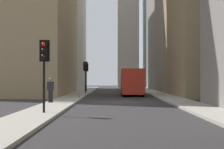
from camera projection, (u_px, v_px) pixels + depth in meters
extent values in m
plane|color=#302D30|center=(121.00, 102.00, 28.63)|extent=(135.00, 135.00, 0.00)
cube|color=#A8A399|center=(64.00, 101.00, 28.63)|extent=(90.00, 2.20, 0.14)
cube|color=#A8A399|center=(179.00, 101.00, 28.64)|extent=(90.00, 2.20, 0.14)
cube|color=beige|center=(52.00, 15.00, 60.41)|extent=(18.40, 10.00, 24.85)
cube|color=#B7B2A5|center=(128.00, 24.00, 73.30)|extent=(4.22, 4.22, 25.51)
cube|color=red|center=(132.00, 81.00, 38.23)|extent=(4.60, 2.25, 2.60)
cube|color=#38383D|center=(131.00, 84.00, 41.42)|extent=(1.90, 2.25, 1.90)
cube|color=black|center=(131.00, 79.00, 41.43)|extent=(1.92, 2.09, 0.64)
cylinder|color=black|center=(139.00, 91.00, 41.42)|extent=(0.88, 0.28, 0.88)
cylinder|color=black|center=(122.00, 91.00, 41.41)|extent=(0.88, 0.28, 0.88)
cylinder|color=black|center=(143.00, 92.00, 36.82)|extent=(0.88, 0.28, 0.88)
cylinder|color=black|center=(123.00, 92.00, 36.81)|extent=(0.88, 0.28, 0.88)
cube|color=navy|center=(128.00, 88.00, 48.35)|extent=(4.30, 1.78, 0.70)
cube|color=black|center=(128.00, 84.00, 48.15)|extent=(2.10, 1.58, 0.54)
cylinder|color=black|center=(133.00, 90.00, 49.70)|extent=(0.64, 0.22, 0.64)
cylinder|color=black|center=(122.00, 90.00, 49.69)|extent=(0.64, 0.22, 0.64)
cylinder|color=black|center=(135.00, 90.00, 47.00)|extent=(0.64, 0.22, 0.64)
cylinder|color=black|center=(122.00, 90.00, 46.99)|extent=(0.64, 0.22, 0.64)
cylinder|color=black|center=(44.00, 86.00, 18.33)|extent=(0.12, 0.12, 2.66)
cube|color=black|center=(44.00, 50.00, 18.35)|extent=(0.28, 0.32, 0.90)
cube|color=black|center=(45.00, 51.00, 18.50)|extent=(0.03, 0.52, 1.10)
sphere|color=red|center=(43.00, 44.00, 18.19)|extent=(0.20, 0.20, 0.20)
sphere|color=black|center=(43.00, 50.00, 18.19)|extent=(0.20, 0.20, 0.20)
sphere|color=black|center=(43.00, 56.00, 18.18)|extent=(0.20, 0.20, 0.20)
cylinder|color=black|center=(86.00, 81.00, 48.84)|extent=(0.12, 0.12, 2.75)
cube|color=black|center=(86.00, 67.00, 48.86)|extent=(0.28, 0.32, 0.90)
cube|color=black|center=(86.00, 67.00, 49.01)|extent=(0.03, 0.52, 1.10)
sphere|color=red|center=(86.00, 65.00, 48.70)|extent=(0.20, 0.20, 0.20)
sphere|color=black|center=(86.00, 67.00, 48.70)|extent=(0.20, 0.20, 0.20)
sphere|color=black|center=(86.00, 70.00, 48.70)|extent=(0.20, 0.20, 0.20)
cylinder|color=black|center=(85.00, 81.00, 43.34)|extent=(0.12, 0.12, 2.73)
cube|color=black|center=(85.00, 66.00, 43.36)|extent=(0.28, 0.32, 0.90)
cube|color=black|center=(85.00, 66.00, 43.52)|extent=(0.03, 0.52, 1.10)
sphere|color=red|center=(85.00, 63.00, 43.21)|extent=(0.20, 0.20, 0.20)
sphere|color=black|center=(85.00, 66.00, 43.20)|extent=(0.20, 0.20, 0.20)
sphere|color=black|center=(85.00, 69.00, 43.20)|extent=(0.20, 0.20, 0.20)
cylinder|color=black|center=(52.00, 96.00, 26.05)|extent=(0.16, 0.16, 0.87)
cylinder|color=black|center=(49.00, 96.00, 26.05)|extent=(0.16, 0.16, 0.87)
cube|color=#232328|center=(51.00, 86.00, 26.06)|extent=(0.26, 0.44, 0.62)
sphere|color=#936B4C|center=(51.00, 79.00, 26.07)|extent=(0.22, 0.22, 0.22)
cylinder|color=brown|center=(79.00, 97.00, 32.29)|extent=(0.07, 0.07, 0.20)
cylinder|color=brown|center=(79.00, 95.00, 32.29)|extent=(0.03, 0.03, 0.07)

